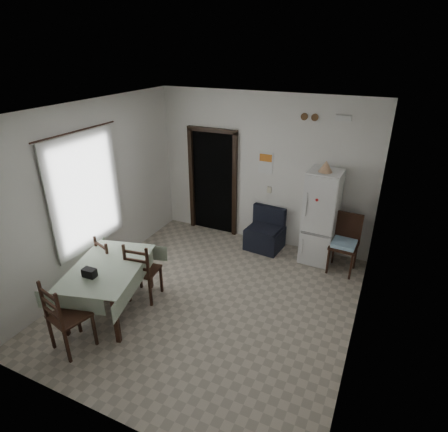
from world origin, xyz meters
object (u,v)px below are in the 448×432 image
at_px(fridge, 321,217).
at_px(dining_chair_far_right, 144,269).
at_px(corner_chair, 344,245).
at_px(dining_chair_near_head, 69,314).
at_px(navy_seat, 265,230).
at_px(dining_table, 110,288).
at_px(dining_chair_far_left, 113,262).

distance_m(fridge, dining_chair_far_right, 3.17).
xyz_separation_m(corner_chair, dining_chair_near_head, (-2.89, -3.34, 0.01)).
distance_m(navy_seat, dining_table, 3.09).
relative_size(navy_seat, dining_chair_far_right, 0.78).
xyz_separation_m(corner_chair, dining_table, (-2.95, -2.52, -0.14)).
distance_m(navy_seat, dining_chair_far_left, 2.86).
distance_m(dining_chair_far_left, dining_chair_near_head, 1.38).
bearing_deg(dining_chair_far_right, dining_chair_far_left, -10.69).
bearing_deg(navy_seat, dining_chair_near_head, -106.08).
distance_m(dining_table, dining_chair_far_right, 0.56).
bearing_deg(dining_chair_far_left, dining_chair_far_right, -163.74).
xyz_separation_m(corner_chair, dining_chair_far_right, (-2.67, -2.05, -0.02)).
bearing_deg(corner_chair, navy_seat, 175.50).
xyz_separation_m(fridge, navy_seat, (-1.02, 0.00, -0.46)).
xyz_separation_m(navy_seat, corner_chair, (1.49, -0.20, 0.12)).
height_order(fridge, navy_seat, fridge).
distance_m(dining_chair_far_left, dining_chair_far_right, 0.62).
distance_m(fridge, dining_chair_far_left, 3.61).
bearing_deg(dining_table, dining_chair_near_head, -100.83).
height_order(navy_seat, dining_chair_far_left, dining_chair_far_left).
relative_size(dining_chair_far_left, dining_chair_near_head, 0.88).
bearing_deg(corner_chair, dining_chair_near_head, -127.55).
height_order(fridge, dining_chair_far_right, fridge).
xyz_separation_m(dining_table, dining_chair_near_head, (0.06, -0.82, 0.15)).
height_order(dining_table, dining_chair_far_right, dining_chair_far_right).
height_order(dining_chair_far_left, dining_chair_near_head, dining_chair_near_head).
distance_m(corner_chair, dining_chair_far_left, 3.86).
bearing_deg(dining_chair_far_right, navy_seat, -125.63).
relative_size(fridge, corner_chair, 1.65).
distance_m(fridge, corner_chair, 0.62).
relative_size(corner_chair, dining_chair_far_left, 1.13).
bearing_deg(fridge, dining_chair_far_left, -139.14).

